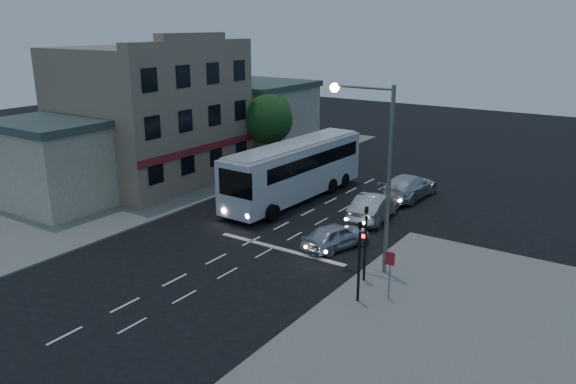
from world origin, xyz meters
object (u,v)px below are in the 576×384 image
Objects in this scene: car_sedan_a at (374,206)px; regulatory_sign at (390,267)px; car_suv at (336,236)px; tour_bus at (295,169)px; streetlight at (377,158)px; street_tree at (268,117)px; traffic_signal_side at (359,252)px; traffic_signal_main at (365,235)px; car_sedan_b at (409,186)px.

regulatory_sign is at bearing 113.18° from car_sedan_a.
tour_bus is at bearing -25.48° from car_suv.
streetlight is 20.19m from street_tree.
tour_bus is at bearing -11.69° from car_sedan_a.
street_tree is (-16.51, 16.22, 2.08)m from traffic_signal_side.
street_tree is (-5.96, 5.12, 2.34)m from tour_bus.
streetlight is (-0.26, 1.42, 3.31)m from traffic_signal_main.
traffic_signal_main is (9.85, -9.13, 0.26)m from tour_bus.
tour_bus is 3.18× the size of car_suv.
street_tree is (-12.36, 0.37, 3.67)m from car_sedan_b.
car_sedan_b is 0.63× the size of streetlight.
car_sedan_b is at bearing 104.65° from traffic_signal_side.
traffic_signal_main is (3.45, -13.88, 1.60)m from car_sedan_b.
traffic_signal_side reaches higher than car_sedan_a.
car_sedan_a is 0.82× the size of street_tree.
streetlight is (3.24, -7.03, 4.90)m from car_sedan_a.
car_sedan_a is (6.35, -0.68, -1.33)m from tour_bus.
streetlight is at bearing -36.74° from tour_bus.
car_suv is 6.40m from regulatory_sign.
traffic_signal_main is at bearing 107.51° from car_sedan_b.
car_suv is 1.00× the size of traffic_signal_side.
tour_bus is at bearing -40.66° from street_tree.
traffic_signal_main is at bearing -40.79° from tour_bus.
tour_bus reaches higher than car_sedan_a.
car_suv is 6.04m from streetlight.
regulatory_sign is at bearing 43.92° from traffic_signal_side.
car_sedan_b is at bearing 103.94° from traffic_signal_main.
traffic_signal_side is 23.24m from street_tree.
car_sedan_a is 9.16m from streetlight.
streetlight is at bearing 168.30° from car_suv.
regulatory_sign is 5.18m from streetlight.
traffic_signal_main is (3.50, -8.45, 1.59)m from car_sedan_a.
streetlight is at bearing 107.93° from car_sedan_b.
car_sedan_a is 0.89× the size of car_sedan_b.
car_sedan_b is at bearing -96.13° from car_sedan_a.
car_sedan_a is 2.30× the size of regulatory_sign.
tour_bus is 15.32m from traffic_signal_side.
car_sedan_a is at bearing 114.76° from streetlight.
streetlight is 1.45× the size of street_tree.
tour_bus is at bearing 141.23° from streetlight.
regulatory_sign is (4.88, -4.04, 0.90)m from car_suv.
traffic_signal_main is 3.61m from streetlight.
regulatory_sign is at bearing -39.25° from tour_bus.
car_suv is at bearing 151.30° from streetlight.
car_sedan_b is at bearing -71.60° from car_suv.
car_sedan_a is 1.24× the size of traffic_signal_main.
streetlight is at bearing 109.16° from car_sedan_a.
traffic_signal_side is at bearing -74.30° from streetlight.
regulatory_sign is at bearing 112.63° from car_sedan_b.
car_suv is 6.56m from traffic_signal_side.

